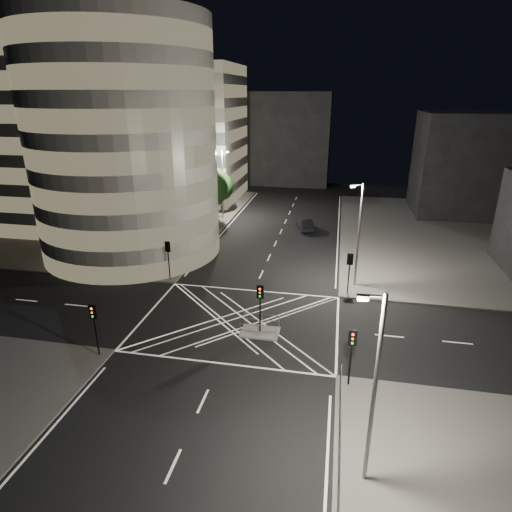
% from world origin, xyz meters
% --- Properties ---
extents(ground, '(120.00, 120.00, 0.00)m').
position_xyz_m(ground, '(0.00, 0.00, 0.00)').
color(ground, black).
rests_on(ground, ground).
extents(sidewalk_far_left, '(42.00, 42.00, 0.15)m').
position_xyz_m(sidewalk_far_left, '(-29.00, 27.00, 0.07)').
color(sidewalk_far_left, '#524F4D').
rests_on(sidewalk_far_left, ground).
extents(sidewalk_far_right, '(42.00, 42.00, 0.15)m').
position_xyz_m(sidewalk_far_right, '(29.00, 27.00, 0.07)').
color(sidewalk_far_right, '#524F4D').
rests_on(sidewalk_far_right, ground).
extents(central_island, '(3.00, 2.00, 0.15)m').
position_xyz_m(central_island, '(2.00, -1.50, 0.07)').
color(central_island, slate).
rests_on(central_island, ground).
extents(office_tower_curved, '(30.00, 29.00, 27.20)m').
position_xyz_m(office_tower_curved, '(-20.74, 18.74, 12.65)').
color(office_tower_curved, gray).
rests_on(office_tower_curved, sidewalk_far_left).
extents(office_block_rear, '(24.00, 16.00, 22.00)m').
position_xyz_m(office_block_rear, '(-22.00, 42.00, 11.15)').
color(office_block_rear, gray).
rests_on(office_block_rear, sidewalk_far_left).
extents(building_right_far, '(14.00, 12.00, 15.00)m').
position_xyz_m(building_right_far, '(26.00, 40.00, 7.65)').
color(building_right_far, black).
rests_on(building_right_far, sidewalk_far_right).
extents(building_far_end, '(18.00, 8.00, 18.00)m').
position_xyz_m(building_far_end, '(-4.00, 58.00, 9.00)').
color(building_far_end, black).
rests_on(building_far_end, ground).
extents(tree_a, '(3.80, 3.80, 6.84)m').
position_xyz_m(tree_a, '(-10.50, 9.00, 4.78)').
color(tree_a, black).
rests_on(tree_a, sidewalk_far_left).
extents(tree_b, '(4.04, 4.04, 7.45)m').
position_xyz_m(tree_b, '(-10.50, 15.00, 5.26)').
color(tree_b, black).
rests_on(tree_b, sidewalk_far_left).
extents(tree_c, '(3.93, 3.93, 6.81)m').
position_xyz_m(tree_c, '(-10.50, 21.00, 4.68)').
color(tree_c, black).
rests_on(tree_c, sidewalk_far_left).
extents(tree_d, '(5.05, 5.05, 8.03)m').
position_xyz_m(tree_d, '(-10.50, 27.00, 5.27)').
color(tree_d, black).
rests_on(tree_d, sidewalk_far_left).
extents(tree_e, '(3.73, 3.73, 6.17)m').
position_xyz_m(tree_e, '(-10.50, 33.00, 4.16)').
color(tree_e, black).
rests_on(tree_e, sidewalk_far_left).
extents(traffic_signal_fl, '(0.55, 0.22, 4.00)m').
position_xyz_m(traffic_signal_fl, '(-8.80, 6.80, 2.91)').
color(traffic_signal_fl, black).
rests_on(traffic_signal_fl, sidewalk_far_left).
extents(traffic_signal_nl, '(0.55, 0.22, 4.00)m').
position_xyz_m(traffic_signal_nl, '(-8.80, -6.80, 2.91)').
color(traffic_signal_nl, black).
rests_on(traffic_signal_nl, sidewalk_near_left).
extents(traffic_signal_fr, '(0.55, 0.22, 4.00)m').
position_xyz_m(traffic_signal_fr, '(8.80, 6.80, 2.91)').
color(traffic_signal_fr, black).
rests_on(traffic_signal_fr, sidewalk_far_right).
extents(traffic_signal_nr, '(0.55, 0.22, 4.00)m').
position_xyz_m(traffic_signal_nr, '(8.80, -6.80, 2.91)').
color(traffic_signal_nr, black).
rests_on(traffic_signal_nr, sidewalk_near_right).
extents(traffic_signal_island, '(0.55, 0.22, 4.00)m').
position_xyz_m(traffic_signal_island, '(2.00, -1.50, 2.91)').
color(traffic_signal_island, black).
rests_on(traffic_signal_island, central_island).
extents(street_lamp_left_near, '(1.25, 0.25, 10.00)m').
position_xyz_m(street_lamp_left_near, '(-9.44, 12.00, 5.54)').
color(street_lamp_left_near, slate).
rests_on(street_lamp_left_near, sidewalk_far_left).
extents(street_lamp_left_far, '(1.25, 0.25, 10.00)m').
position_xyz_m(street_lamp_left_far, '(-9.44, 30.00, 5.54)').
color(street_lamp_left_far, slate).
rests_on(street_lamp_left_far, sidewalk_far_left).
extents(street_lamp_right_far, '(1.25, 0.25, 10.00)m').
position_xyz_m(street_lamp_right_far, '(9.44, 9.00, 5.54)').
color(street_lamp_right_far, slate).
rests_on(street_lamp_right_far, sidewalk_far_right).
extents(street_lamp_right_near, '(1.25, 0.25, 10.00)m').
position_xyz_m(street_lamp_right_near, '(9.44, -14.00, 5.54)').
color(street_lamp_right_near, slate).
rests_on(street_lamp_right_near, sidewalk_near_right).
extents(railing_near_right, '(0.06, 11.70, 1.10)m').
position_xyz_m(railing_near_right, '(8.30, -12.15, 0.70)').
color(railing_near_right, slate).
rests_on(railing_near_right, sidewalk_near_right).
extents(railing_island_south, '(2.80, 0.06, 1.10)m').
position_xyz_m(railing_island_south, '(2.00, -2.40, 0.70)').
color(railing_island_south, slate).
rests_on(railing_island_south, central_island).
extents(railing_island_north, '(2.80, 0.06, 1.10)m').
position_xyz_m(railing_island_north, '(2.00, -0.60, 0.70)').
color(railing_island_north, slate).
rests_on(railing_island_north, central_island).
extents(sedan, '(2.89, 5.02, 1.56)m').
position_xyz_m(sedan, '(3.14, 26.38, 0.78)').
color(sedan, black).
rests_on(sedan, ground).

